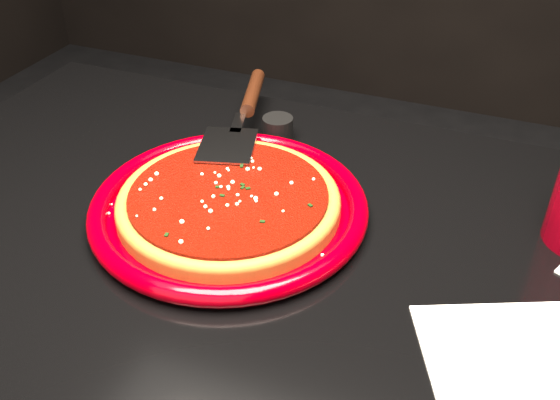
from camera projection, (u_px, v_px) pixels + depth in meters
The scene contains 9 objects.
plate at pixel (229, 206), 0.82m from camera, with size 0.37×0.37×0.03m, color #840008.
pizza_crust at pixel (229, 204), 0.82m from camera, with size 0.29×0.29×0.01m, color brown.
pizza_crust_rim at pixel (229, 199), 0.81m from camera, with size 0.29×0.29×0.02m, color brown.
pizza_sauce at pixel (229, 196), 0.81m from camera, with size 0.26×0.26×0.01m, color #740D04.
parmesan_dusting at pixel (228, 191), 0.80m from camera, with size 0.25×0.25×0.01m, color beige, non-canonical shape.
basil_flecks at pixel (228, 192), 0.80m from camera, with size 0.23×0.23×0.00m, color black, non-canonical shape.
pizza_server at pixel (243, 114), 0.96m from camera, with size 0.09×0.33×0.02m, color #B4B6BB, non-canonical shape.
napkin_a at pixel (517, 369), 0.62m from camera, with size 0.18×0.18×0.00m, color white.
ramekin at pixel (278, 128), 0.98m from camera, with size 0.05×0.05×0.04m, color black.
Camera 1 is at (0.22, -0.53, 1.24)m, focal length 40.00 mm.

